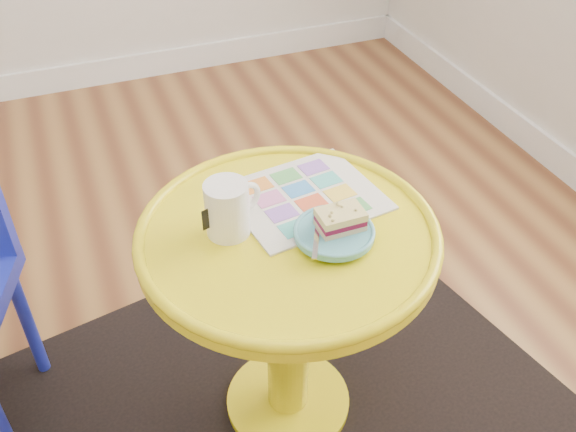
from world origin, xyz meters
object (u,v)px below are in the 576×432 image
object	(u,v)px
newspaper	(305,197)
mug	(228,207)
plate	(334,233)
side_table	(288,289)

from	to	relation	value
newspaper	mug	world-z (taller)	mug
mug	plate	bearing A→B (deg)	-47.08
newspaper	mug	xyz separation A→B (m)	(-0.18, -0.05, 0.06)
plate	newspaper	bearing A→B (deg)	90.47
newspaper	mug	bearing A→B (deg)	-173.48
mug	plate	distance (m)	0.22
side_table	mug	xyz separation A→B (m)	(-0.11, 0.04, 0.23)
side_table	mug	size ratio (longest dim) A/B	4.98
side_table	plate	world-z (taller)	plate
side_table	mug	world-z (taller)	mug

